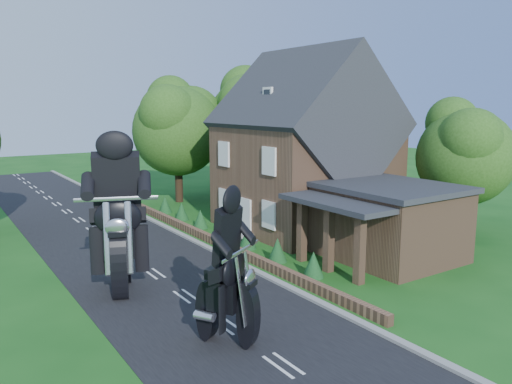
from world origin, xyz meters
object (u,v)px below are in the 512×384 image
garden_wall (220,243)px  house (305,152)px  annex (387,220)px  motorcycle_lead (228,320)px  motorcycle_follow (121,269)px

garden_wall → house: bearing=9.2°
house → annex: (-0.62, -6.80, -2.58)m
annex → garden_wall: bearing=133.8°
garden_wall → motorcycle_lead: (-4.87, -9.03, 0.52)m
garden_wall → annex: annex is taller
garden_wall → house: house is taller
motorcycle_lead → motorcycle_follow: bearing=-109.9°
garden_wall → motorcycle_follow: (-6.11, -3.19, 0.71)m
annex → motorcycle_follow: bearing=167.4°
annex → motorcycle_lead: bearing=-162.8°
garden_wall → house: size_ratio=2.15×
garden_wall → motorcycle_lead: 10.28m
garden_wall → house: 7.52m
house → annex: size_ratio=1.45×
garden_wall → motorcycle_lead: bearing=-118.3°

